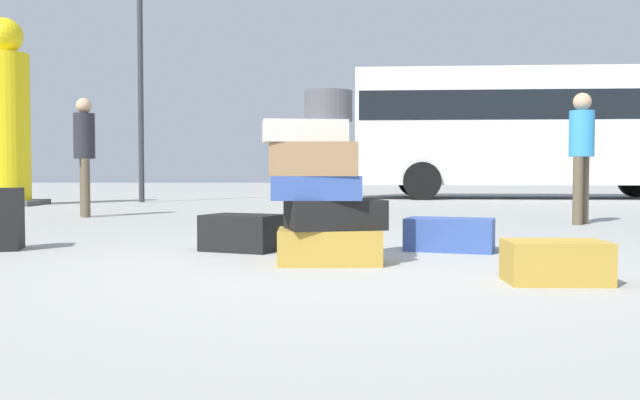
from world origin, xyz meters
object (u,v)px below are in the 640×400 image
suitcase_navy_foreground_far (450,235)px  yellow_dummy_statue (6,123)px  person_tourist_with_camera (84,146)px  suitcase_black_white_trunk (242,233)px  lamp_post (140,36)px  suitcase_black_right_side (9,219)px  suitcase_tan_left_side (556,262)px  suitcase_tower (323,191)px  person_bearded_onlooker (582,146)px  parked_bus (536,125)px

suitcase_navy_foreground_far → yellow_dummy_statue: (-6.98, 8.08, 1.49)m
suitcase_navy_foreground_far → person_tourist_with_camera: 6.21m
suitcase_black_white_trunk → lamp_post: bearing=132.0°
suitcase_navy_foreground_far → suitcase_black_right_side: bearing=-162.7°
suitcase_tan_left_side → yellow_dummy_statue: 12.20m
suitcase_tower → suitcase_tan_left_side: 1.63m
suitcase_navy_foreground_far → lamp_post: bearing=136.5°
suitcase_tower → suitcase_navy_foreground_far: 1.36m
suitcase_tower → suitcase_black_white_trunk: (-0.63, 0.82, -0.36)m
suitcase_tower → suitcase_black_right_side: bearing=159.8°
suitcase_tower → suitcase_black_right_side: size_ratio=2.35×
person_bearded_onlooker → suitcase_tan_left_side: bearing=17.0°
suitcase_black_white_trunk → suitcase_navy_foreground_far: bearing=22.0°
suitcase_black_white_trunk → suitcase_tan_left_side: size_ratio=1.05×
suitcase_navy_foreground_far → person_tourist_with_camera: bearing=154.8°
suitcase_black_right_side → suitcase_tan_left_side: size_ratio=0.91×
suitcase_tan_left_side → person_bearded_onlooker: 4.92m
lamp_post → person_bearded_onlooker: bearing=-43.8°
suitcase_tan_left_side → parked_bus: parked_bus is taller
person_tourist_with_camera → parked_bus: (9.08, 7.00, 0.81)m
parked_bus → lamp_post: (-9.41, -1.98, 1.76)m
person_bearded_onlooker → yellow_dummy_statue: size_ratio=0.44×
person_bearded_onlooker → person_tourist_with_camera: person_tourist_with_camera is taller
yellow_dummy_statue → person_bearded_onlooker: bearing=-29.9°
suitcase_tower → parked_bus: (5.83, 12.14, 1.33)m
suitcase_black_right_side → suitcase_tower: bearing=-31.8°
suitcase_tan_left_side → suitcase_navy_foreground_far: (-0.25, 1.63, 0.01)m
suitcase_black_right_side → lamp_post: 9.85m
suitcase_black_white_trunk → suitcase_tan_left_side: 2.59m
suitcase_tan_left_side → person_tourist_with_camera: 7.60m
suitcase_black_right_side → suitcase_navy_foreground_far: bearing=-14.6°
suitcase_tower → person_bearded_onlooker: person_bearded_onlooker is taller
suitcase_tower → person_tourist_with_camera: (-3.25, 5.14, 0.52)m
person_bearded_onlooker → person_tourist_with_camera: size_ratio=0.95×
person_tourist_with_camera → parked_bus: parked_bus is taller
suitcase_black_right_side → parked_bus: size_ratio=0.06×
suitcase_black_white_trunk → parked_bus: 13.14m
suitcase_navy_foreground_far → yellow_dummy_statue: size_ratio=0.19×
person_bearded_onlooker → person_tourist_with_camera: 6.77m
person_tourist_with_camera → lamp_post: (-0.33, 5.02, 2.57)m
suitcase_tower → parked_bus: bearing=64.3°
person_tourist_with_camera → lamp_post: lamp_post is taller
suitcase_tower → lamp_post: bearing=109.4°
suitcase_tan_left_side → parked_bus: size_ratio=0.06×
suitcase_tower → suitcase_black_white_trunk: bearing=127.5°
suitcase_navy_foreground_far → yellow_dummy_statue: 10.78m
yellow_dummy_statue → suitcase_black_white_trunk: bearing=-56.6°
person_tourist_with_camera → parked_bus: 11.49m
suitcase_black_right_side → suitcase_navy_foreground_far: size_ratio=0.73×
suitcase_tan_left_side → person_tourist_with_camera: (-4.56, 6.02, 0.90)m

